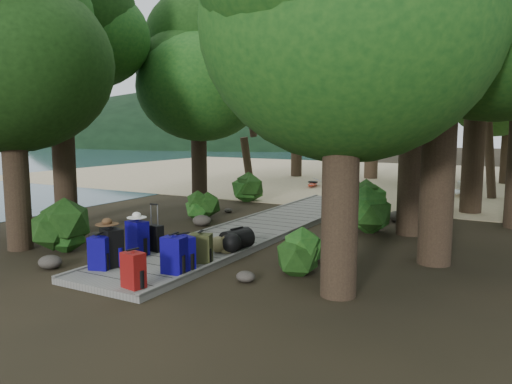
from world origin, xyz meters
The scene contains 49 objects.
ground centered at (0.00, 0.00, 0.00)m, with size 120.00×120.00×0.00m, color black.
sand_beach centered at (0.00, 16.00, 0.01)m, with size 40.00×22.00×0.02m, color #C5B185.
water_bay centered at (-32.00, 25.00, 0.00)m, with size 50.00×60.00×0.02m, color #294655.
distant_hill centered at (-40.00, 48.00, 0.00)m, with size 32.00×16.00×12.00m, color black.
boardwalk centered at (0.00, 1.00, 0.06)m, with size 2.00×12.00×0.12m, color slate.
backpack_left_a centered at (-0.65, -4.22, 0.46)m, with size 0.36×0.25×0.68m, color #0F0680, non-canonical shape.
backpack_left_b centered at (-0.62, -3.93, 0.51)m, with size 0.43×0.30×0.79m, color black, non-canonical shape.
backpack_left_c centered at (-0.77, -3.09, 0.51)m, with size 0.42×0.30×0.77m, color #0F0680, non-canonical shape.
backpack_right_a centered at (0.62, -4.71, 0.44)m, with size 0.36×0.26×0.65m, color maroon, non-canonical shape.
backpack_right_b centered at (0.70, -3.75, 0.49)m, with size 0.41×0.29×0.73m, color #0F0680, non-canonical shape.
backpack_right_c centered at (0.71, -3.50, 0.47)m, with size 0.40×0.29×0.69m, color #0F0680, non-canonical shape.
backpack_right_d centered at (0.69, -2.93, 0.43)m, with size 0.40×0.29×0.62m, color #35381A, non-canonical shape.
duffel_right_khaki centered at (0.67, -1.91, 0.30)m, with size 0.36×0.54×0.36m, color olive, non-canonical shape.
duffel_right_black centered at (0.75, -1.70, 0.34)m, with size 0.43×0.69×0.43m, color black, non-canonical shape.
suitcase_on_boardwalk centered at (-0.67, -2.66, 0.40)m, with size 0.36×0.20×0.55m, color black, non-canonical shape.
lone_suitcase_on_sand centered at (0.21, 7.96, 0.32)m, with size 0.38×0.22×0.60m, color black, non-canonical shape.
hat_brown centered at (-0.70, -3.96, 0.97)m, with size 0.43×0.43×0.13m, color #51351E, non-canonical shape.
hat_white centered at (-0.75, -3.11, 0.96)m, with size 0.39×0.39×0.13m, color silver, non-canonical shape.
kayak centered at (-2.48, 10.28, 0.18)m, with size 0.69×3.17×0.32m, color #A0230D.
sun_lounger centered at (3.83, 10.30, 0.30)m, with size 0.55×1.72×0.55m, color silver, non-canonical shape.
tree_right_a centered at (3.54, -3.13, 4.17)m, with size 5.00×5.00×8.34m, color black, non-canonical shape.
tree_right_b centered at (4.56, -0.38, 4.68)m, with size 5.24×5.24×9.36m, color black, non-canonical shape.
tree_right_c centered at (3.53, 2.17, 4.67)m, with size 5.40×5.40×9.35m, color black, non-canonical shape.
tree_right_e centered at (4.53, 6.39, 4.73)m, with size 5.26×5.26×9.46m, color black, non-canonical shape.
tree_left_a centered at (-3.73, -3.63, 3.86)m, with size 4.64×4.64×7.73m, color black, non-canonical shape.
tree_left_b centered at (-5.19, -1.11, 4.41)m, with size 4.90×4.90×8.81m, color black, non-canonical shape.
tree_left_c centered at (-3.73, 3.24, 3.76)m, with size 4.33×4.33×7.53m, color black, non-canonical shape.
tree_back_a centered at (-1.28, 15.32, 5.01)m, with size 5.79×5.79×10.01m, color black, non-canonical shape.
tree_back_b centered at (2.24, 16.26, 5.01)m, with size 5.61×5.61×10.02m, color black, non-canonical shape.
tree_back_c centered at (5.07, 16.07, 3.99)m, with size 4.43×4.43×7.97m, color black, non-canonical shape.
tree_back_d centered at (-5.21, 14.46, 4.27)m, with size 5.12×5.12×8.54m, color black, non-canonical shape.
palm_right_a centered at (3.36, 6.64, 3.40)m, with size 3.98×3.98×6.79m, color #143D11, non-canonical shape.
palm_right_b centered at (4.87, 10.47, 4.33)m, with size 4.48×4.48×8.66m, color #143D11, non-canonical shape.
palm_right_c centered at (2.17, 12.82, 3.37)m, with size 4.23×4.23×6.73m, color #143D11, non-canonical shape.
palm_left_a centered at (-4.11, 7.01, 3.46)m, with size 4.35×4.35×6.92m, color #143D11, non-canonical shape.
rock_left_a centered at (-1.84, -4.35, 0.13)m, with size 0.47×0.42×0.26m, color #4C473F, non-canonical shape.
rock_left_b centered at (-2.95, -2.17, 0.10)m, with size 0.36×0.33×0.20m, color #4C473F, non-canonical shape.
rock_left_c centered at (-1.71, 0.52, 0.15)m, with size 0.54×0.48×0.30m, color #4C473F, non-canonical shape.
rock_left_d centered at (-2.22, 2.67, 0.07)m, with size 0.26×0.24×0.15m, color #4C473F, non-canonical shape.
rock_right_a centered at (1.87, -3.24, 0.10)m, with size 0.35×0.31×0.19m, color #4C473F, non-canonical shape.
rock_right_b centered at (2.34, -1.43, 0.12)m, with size 0.44×0.39×0.24m, color #4C473F, non-canonical shape.
rock_right_c centered at (2.09, 1.82, 0.08)m, with size 0.30×0.27×0.16m, color #4C473F, non-canonical shape.
rock_right_d centered at (2.87, 3.75, 0.15)m, with size 0.56×0.51×0.31m, color #4C473F, non-canonical shape.
shrub_left_a centered at (-2.75, -3.39, 0.53)m, with size 1.19×1.19×1.07m, color #154615, non-canonical shape.
shrub_left_b centered at (-2.25, 1.44, 0.39)m, with size 0.87×0.87×0.78m, color #154615, non-canonical shape.
shrub_left_c centered at (-2.88, 4.99, 0.58)m, with size 1.29×1.29×1.16m, color #154615, non-canonical shape.
shrub_right_a centered at (2.56, -2.30, 0.43)m, with size 0.96×0.96×0.86m, color #154615, non-canonical shape.
shrub_right_b centered at (2.73, 1.80, 0.59)m, with size 1.31×1.31×1.18m, color #154615, non-canonical shape.
shrub_right_c centered at (1.65, 5.33, 0.42)m, with size 0.93×0.93×0.83m, color #154615, non-canonical shape.
Camera 1 is at (6.16, -10.59, 2.71)m, focal length 35.00 mm.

